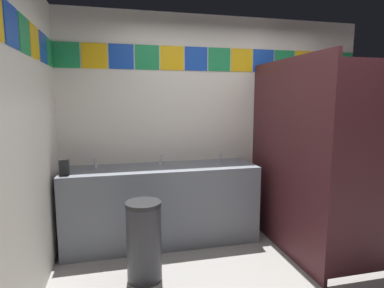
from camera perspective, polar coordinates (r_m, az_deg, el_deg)
name	(u,v)px	position (r m, az deg, el deg)	size (l,w,h in m)	color
wall_back	(217,124)	(3.95, 4.64, 3.60)	(3.75, 0.09, 2.61)	silver
wall_side	(6,149)	(2.31, -30.72, -0.75)	(0.09, 3.04, 2.61)	silver
vanity_counter	(162,203)	(3.64, -5.46, -10.68)	(2.14, 0.58, 0.88)	slate
faucet_left	(95,164)	(3.58, -17.15, -3.41)	(0.04, 0.10, 0.14)	silver
faucet_center	(160,161)	(3.60, -5.76, -3.02)	(0.04, 0.10, 0.14)	silver
faucet_right	(220,158)	(3.76, 5.07, -2.54)	(0.04, 0.10, 0.14)	silver
soap_dispenser	(64,167)	(3.35, -22.17, -3.97)	(0.09, 0.09, 0.16)	black
stall_divider	(313,161)	(3.32, 21.08, -2.93)	(0.92, 1.53, 2.03)	#471E23
toilet	(312,207)	(4.22, 20.89, -10.61)	(0.39, 0.49, 0.74)	white
trash_bin	(144,241)	(2.97, -8.69, -17.00)	(0.32, 0.32, 0.73)	#333338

